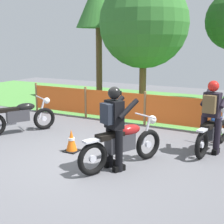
{
  "coord_description": "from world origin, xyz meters",
  "views": [
    {
      "loc": [
        3.59,
        -5.54,
        2.55
      ],
      "look_at": [
        0.13,
        0.93,
        0.9
      ],
      "focal_mm": 50.66,
      "sensor_mm": 36.0,
      "label": 1
    }
  ],
  "objects_px": {
    "rider_lead": "(114,124)",
    "traffic_cone": "(71,141)",
    "motorcycle_trailing": "(213,131)",
    "motorcycle_lead": "(123,144)",
    "rider_trailing": "(211,113)",
    "motorcycle_third": "(20,116)"
  },
  "relations": [
    {
      "from": "rider_lead",
      "to": "rider_trailing",
      "type": "distance_m",
      "value": 2.43
    },
    {
      "from": "motorcycle_trailing",
      "to": "rider_trailing",
      "type": "xyz_separation_m",
      "value": [
        -0.03,
        -0.22,
        0.49
      ]
    },
    {
      "from": "traffic_cone",
      "to": "motorcycle_lead",
      "type": "bearing_deg",
      "value": -9.3
    },
    {
      "from": "motorcycle_trailing",
      "to": "traffic_cone",
      "type": "xyz_separation_m",
      "value": [
        -2.91,
        -1.67,
        -0.2
      ]
    },
    {
      "from": "rider_lead",
      "to": "traffic_cone",
      "type": "distance_m",
      "value": 1.59
    },
    {
      "from": "motorcycle_trailing",
      "to": "motorcycle_lead",
      "type": "bearing_deg",
      "value": 151.42
    },
    {
      "from": "motorcycle_trailing",
      "to": "rider_lead",
      "type": "xyz_separation_m",
      "value": [
        -1.55,
        -2.12,
        0.49
      ]
    },
    {
      "from": "motorcycle_trailing",
      "to": "motorcycle_third",
      "type": "bearing_deg",
      "value": 110.4
    },
    {
      "from": "motorcycle_lead",
      "to": "rider_trailing",
      "type": "relative_size",
      "value": 1.17
    },
    {
      "from": "motorcycle_lead",
      "to": "motorcycle_third",
      "type": "relative_size",
      "value": 1.07
    },
    {
      "from": "motorcycle_trailing",
      "to": "rider_lead",
      "type": "relative_size",
      "value": 1.19
    },
    {
      "from": "motorcycle_third",
      "to": "rider_trailing",
      "type": "distance_m",
      "value": 5.15
    },
    {
      "from": "rider_lead",
      "to": "traffic_cone",
      "type": "relative_size",
      "value": 3.19
    },
    {
      "from": "motorcycle_lead",
      "to": "traffic_cone",
      "type": "xyz_separation_m",
      "value": [
        -1.46,
        0.24,
        -0.23
      ]
    },
    {
      "from": "motorcycle_lead",
      "to": "traffic_cone",
      "type": "bearing_deg",
      "value": 105.78
    },
    {
      "from": "motorcycle_lead",
      "to": "motorcycle_third",
      "type": "height_order",
      "value": "motorcycle_lead"
    },
    {
      "from": "motorcycle_trailing",
      "to": "rider_lead",
      "type": "height_order",
      "value": "rider_lead"
    },
    {
      "from": "motorcycle_lead",
      "to": "rider_lead",
      "type": "distance_m",
      "value": 0.52
    },
    {
      "from": "motorcycle_third",
      "to": "rider_lead",
      "type": "xyz_separation_m",
      "value": [
        3.55,
        -1.06,
        0.48
      ]
    },
    {
      "from": "rider_trailing",
      "to": "traffic_cone",
      "type": "distance_m",
      "value": 3.3
    },
    {
      "from": "rider_trailing",
      "to": "motorcycle_lead",
      "type": "bearing_deg",
      "value": 148.65
    },
    {
      "from": "motorcycle_trailing",
      "to": "traffic_cone",
      "type": "distance_m",
      "value": 3.36
    }
  ]
}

